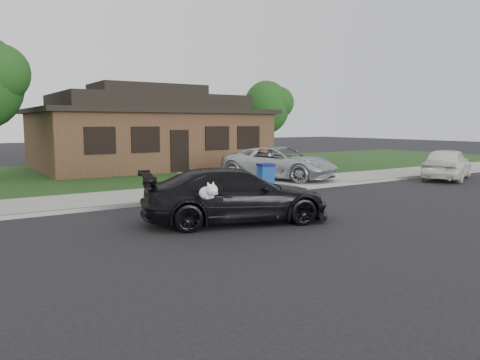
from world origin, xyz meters
TOP-DOWN VIEW (x-y plane):
  - ground at (0.00, 0.00)m, footprint 120.00×120.00m
  - sidewalk at (0.00, 5.00)m, footprint 60.00×3.00m
  - curb at (0.00, 3.50)m, footprint 60.00×0.12m
  - lawn at (0.00, 13.00)m, footprint 60.00×13.00m
  - driveway at (6.00, 10.00)m, footprint 4.50×13.00m
  - sedan at (0.20, -0.19)m, footprint 5.32×3.37m
  - minivan at (6.50, 5.99)m, footprint 4.33×5.69m
  - white_compact at (13.64, 2.48)m, footprint 4.66×3.35m
  - recycling_bin at (4.30, 4.05)m, footprint 0.66×0.66m
  - house at (4.00, 15.00)m, footprint 12.60×8.60m
  - tree_1 at (12.14, 14.40)m, footprint 3.15×3.00m

SIDE VIEW (x-z plane):
  - ground at x=0.00m, z-range 0.00..0.00m
  - sidewalk at x=0.00m, z-range 0.00..0.12m
  - curb at x=0.00m, z-range 0.00..0.12m
  - lawn at x=0.00m, z-range 0.00..0.13m
  - driveway at x=6.00m, z-range 0.00..0.14m
  - recycling_bin at x=4.30m, z-range 0.13..1.06m
  - sedan at x=0.20m, z-range 0.00..1.44m
  - white_compact at x=13.64m, z-range 0.00..1.47m
  - minivan at x=6.50m, z-range 0.14..1.58m
  - house at x=4.00m, z-range -0.19..4.46m
  - tree_1 at x=12.14m, z-range 1.09..6.34m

